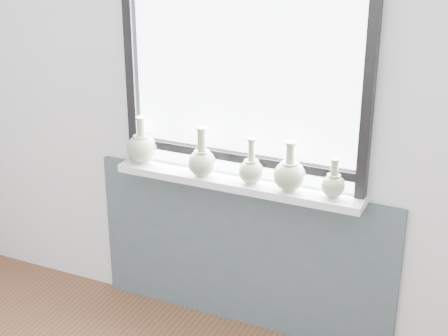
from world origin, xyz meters
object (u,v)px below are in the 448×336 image
at_px(vase_a, 142,147).
at_px(vase_b, 202,160).
at_px(vase_d, 290,174).
at_px(vase_c, 251,169).
at_px(vase_e, 333,184).
at_px(windowsill, 237,183).

relative_size(vase_a, vase_b, 0.98).
bearing_deg(vase_d, vase_c, 179.08).
bearing_deg(vase_e, vase_c, -178.62).
xyz_separation_m(windowsill, vase_b, (-0.18, -0.03, 0.10)).
bearing_deg(vase_e, vase_a, 179.58).
xyz_separation_m(windowsill, vase_d, (0.29, -0.01, 0.10)).
bearing_deg(vase_b, vase_e, 2.16).
distance_m(vase_b, vase_e, 0.69).
bearing_deg(windowsill, vase_b, -171.54).
height_order(vase_c, vase_d, vase_d).
xyz_separation_m(windowsill, vase_e, (0.50, -0.00, 0.08)).
xyz_separation_m(vase_c, vase_d, (0.20, -0.00, 0.01)).
distance_m(vase_a, vase_c, 0.64).
relative_size(vase_d, vase_e, 1.30).
height_order(windowsill, vase_a, vase_a).
height_order(windowsill, vase_e, vase_e).
relative_size(vase_b, vase_d, 1.04).
distance_m(vase_b, vase_c, 0.27).
bearing_deg(vase_d, vase_b, -178.47).
bearing_deg(vase_c, vase_d, -0.92).
height_order(vase_c, vase_e, vase_c).
bearing_deg(vase_c, vase_a, 178.40).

